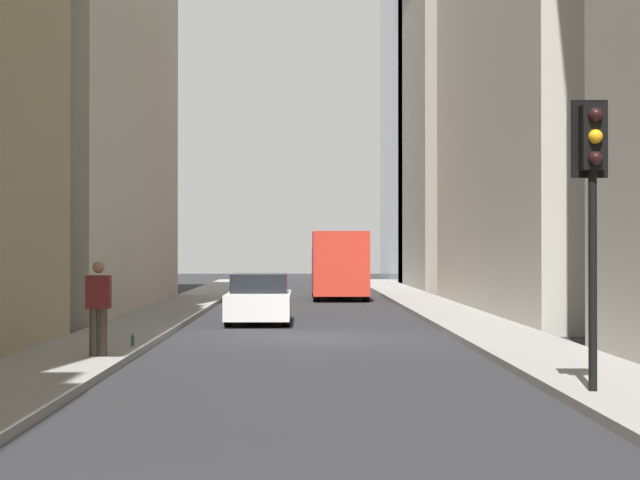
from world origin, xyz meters
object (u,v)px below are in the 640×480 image
Objects in this scene: delivery_truck at (339,265)px; traffic_light_foreground at (593,176)px; sedan_white at (259,300)px; pedestrian at (98,304)px; discarded_bottle at (133,341)px.

delivery_truck is 1.58× the size of traffic_light_foreground.
traffic_light_foreground is (-15.80, -5.26, 2.47)m from sedan_white.
traffic_light_foreground is at bearing -122.61° from pedestrian.
sedan_white is 15.93× the size of discarded_bottle.
delivery_truck is at bearing -12.11° from discarded_bottle.
discarded_bottle is at bearing -8.22° from pedestrian.
sedan_white is 2.46× the size of pedestrian.
discarded_bottle is (7.09, 7.50, -2.89)m from traffic_light_foreground.
pedestrian reaches higher than sedan_white.
traffic_light_foreground is at bearing -161.57° from sedan_white.
delivery_truck reaches higher than discarded_bottle.
delivery_truck is at bearing -10.73° from sedan_white.
pedestrian is (-25.58, 5.34, -0.36)m from delivery_truck.
delivery_truck is at bearing -11.80° from pedestrian.
delivery_truck is 1.50× the size of sedan_white.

